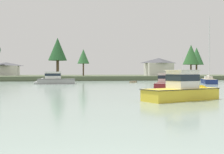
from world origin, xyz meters
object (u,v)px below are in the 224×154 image
at_px(cruiser_grey, 52,81).
at_px(cruiser_maroon, 166,84).
at_px(dinghy_sand, 133,82).
at_px(cruiser_yellow, 187,93).
at_px(mooring_buoy_white, 159,82).
at_px(sailboat_navy, 209,82).

xyz_separation_m(cruiser_grey, cruiser_maroon, (17.27, -19.37, -0.08)).
distance_m(dinghy_sand, cruiser_maroon, 23.04).
xyz_separation_m(cruiser_yellow, mooring_buoy_white, (13.74, 40.67, -0.52)).
bearing_deg(cruiser_grey, dinghy_sand, 10.84).
bearing_deg(dinghy_sand, sailboat_navy, -29.21).
height_order(cruiser_grey, sailboat_navy, sailboat_navy).
height_order(cruiser_grey, cruiser_maroon, cruiser_grey).
height_order(dinghy_sand, mooring_buoy_white, dinghy_sand).
bearing_deg(dinghy_sand, cruiser_grey, -169.16).
relative_size(sailboat_navy, cruiser_yellow, 1.79).
height_order(cruiser_grey, mooring_buoy_white, cruiser_grey).
xyz_separation_m(dinghy_sand, cruiser_yellow, (-7.10, -40.45, 0.46)).
relative_size(cruiser_grey, mooring_buoy_white, 22.73).
bearing_deg(cruiser_yellow, dinghy_sand, 80.04).
bearing_deg(sailboat_navy, dinghy_sand, 150.79).
xyz_separation_m(sailboat_navy, cruiser_yellow, (-21.89, -32.18, 0.27)).
bearing_deg(cruiser_grey, cruiser_maroon, -48.29).
xyz_separation_m(dinghy_sand, cruiser_maroon, (-1.57, -22.98, 0.43)).
xyz_separation_m(dinghy_sand, mooring_buoy_white, (6.64, 0.22, -0.06)).
distance_m(dinghy_sand, mooring_buoy_white, 6.64).
bearing_deg(cruiser_maroon, cruiser_yellow, -107.58).
distance_m(cruiser_grey, cruiser_maroon, 25.95).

